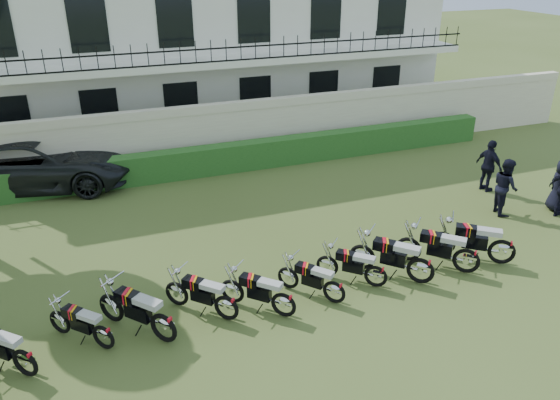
{
  "coord_description": "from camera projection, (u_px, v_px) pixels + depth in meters",
  "views": [
    {
      "loc": [
        -5.19,
        -10.6,
        7.34
      ],
      "look_at": [
        -0.5,
        1.88,
        1.16
      ],
      "focal_mm": 35.0,
      "sensor_mm": 36.0,
      "label": 1
    }
  ],
  "objects": [
    {
      "name": "ground",
      "position": [
        325.0,
        268.0,
        13.74
      ],
      "size": [
        100.0,
        100.0,
        0.0
      ],
      "primitive_type": "plane",
      "color": "#415020",
      "rests_on": "ground"
    },
    {
      "name": "motorcycle_3",
      "position": [
        226.0,
        302.0,
        11.62
      ],
      "size": [
        1.37,
        1.39,
        1.02
      ],
      "rotation": [
        0.0,
        0.0,
        0.78
      ],
      "color": "black",
      "rests_on": "ground"
    },
    {
      "name": "motorcycle_2",
      "position": [
        163.0,
        321.0,
        10.94
      ],
      "size": [
        1.43,
        1.64,
        1.13
      ],
      "rotation": [
        0.0,
        0.0,
        0.71
      ],
      "color": "black",
      "rests_on": "ground"
    },
    {
      "name": "hedge",
      "position": [
        267.0,
        153.0,
        19.96
      ],
      "size": [
        18.0,
        0.6,
        1.0
      ],
      "primitive_type": "cube",
      "color": "#1C4A1A",
      "rests_on": "ground"
    },
    {
      "name": "officer_4",
      "position": [
        505.0,
        186.0,
        16.26
      ],
      "size": [
        0.88,
        1.0,
        1.73
      ],
      "primitive_type": "imported",
      "rotation": [
        0.0,
        0.0,
        1.27
      ],
      "color": "black",
      "rests_on": "ground"
    },
    {
      "name": "motorcycle_5",
      "position": [
        334.0,
        287.0,
        12.2
      ],
      "size": [
        1.17,
        1.39,
        0.95
      ],
      "rotation": [
        0.0,
        0.0,
        0.69
      ],
      "color": "black",
      "rests_on": "ground"
    },
    {
      "name": "motorcycle_1",
      "position": [
        103.0,
        332.0,
        10.79
      ],
      "size": [
        1.24,
        1.27,
        0.92
      ],
      "rotation": [
        0.0,
        0.0,
        0.77
      ],
      "color": "black",
      "rests_on": "ground"
    },
    {
      "name": "motorcycle_6",
      "position": [
        376.0,
        271.0,
        12.78
      ],
      "size": [
        1.34,
        1.26,
        0.96
      ],
      "rotation": [
        0.0,
        0.0,
        0.82
      ],
      "color": "black",
      "rests_on": "ground"
    },
    {
      "name": "motorcycle_9",
      "position": [
        503.0,
        246.0,
        13.68
      ],
      "size": [
        1.73,
        1.39,
        1.16
      ],
      "rotation": [
        0.0,
        0.0,
        0.91
      ],
      "color": "black",
      "rests_on": "ground"
    },
    {
      "name": "motorcycle_7",
      "position": [
        421.0,
        265.0,
        12.88
      ],
      "size": [
        1.52,
        1.61,
        1.15
      ],
      "rotation": [
        0.0,
        0.0,
        0.75
      ],
      "color": "black",
      "rests_on": "ground"
    },
    {
      "name": "motorcycle_8",
      "position": [
        467.0,
        255.0,
        13.3
      ],
      "size": [
        1.55,
        1.54,
        1.13
      ],
      "rotation": [
        0.0,
        0.0,
        0.79
      ],
      "color": "black",
      "rests_on": "ground"
    },
    {
      "name": "motorcycle_4",
      "position": [
        284.0,
        299.0,
        11.73
      ],
      "size": [
        1.37,
        1.36,
        1.01
      ],
      "rotation": [
        0.0,
        0.0,
        0.79
      ],
      "color": "black",
      "rests_on": "ground"
    },
    {
      "name": "perimeter_wall",
      "position": [
        234.0,
        132.0,
        20.04
      ],
      "size": [
        30.0,
        0.35,
        2.3
      ],
      "color": "beige",
      "rests_on": "ground"
    },
    {
      "name": "officer_5",
      "position": [
        489.0,
        166.0,
        17.77
      ],
      "size": [
        0.55,
        1.07,
        1.74
      ],
      "primitive_type": "imported",
      "rotation": [
        0.0,
        0.0,
        1.7
      ],
      "color": "black",
      "rests_on": "ground"
    },
    {
      "name": "suv",
      "position": [
        38.0,
        163.0,
        18.07
      ],
      "size": [
        6.58,
        4.03,
        1.7
      ],
      "primitive_type": "imported",
      "rotation": [
        0.0,
        0.0,
        1.36
      ],
      "color": "black",
      "rests_on": "ground"
    },
    {
      "name": "building",
      "position": [
        194.0,
        38.0,
        24.03
      ],
      "size": [
        20.4,
        9.6,
        7.4
      ],
      "color": "white",
      "rests_on": "ground"
    },
    {
      "name": "motorcycle_0",
      "position": [
        24.0,
        357.0,
        10.07
      ],
      "size": [
        1.42,
        1.33,
        1.01
      ],
      "rotation": [
        0.0,
        0.0,
        0.82
      ],
      "color": "black",
      "rests_on": "ground"
    },
    {
      "name": "officer_3",
      "position": [
        560.0,
        185.0,
        16.46
      ],
      "size": [
        0.61,
        0.85,
        1.62
      ],
      "primitive_type": "imported",
      "rotation": [
        0.0,
        0.0,
        1.44
      ],
      "color": "black",
      "rests_on": "ground"
    }
  ]
}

